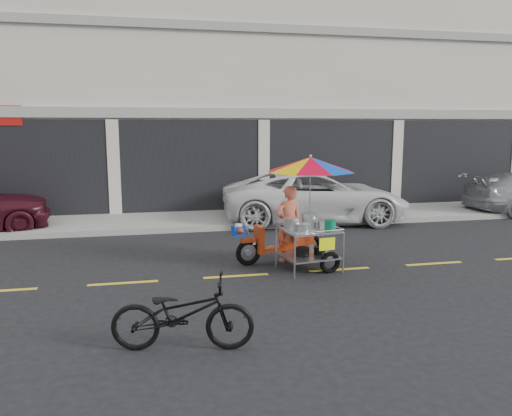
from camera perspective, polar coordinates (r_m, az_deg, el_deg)
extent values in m
plane|color=black|center=(9.72, 9.50, -6.97)|extent=(90.00, 90.00, 0.00)
cube|color=gray|center=(14.82, 1.71, -0.91)|extent=(45.00, 3.00, 0.15)
cube|color=beige|center=(19.52, -1.81, 13.12)|extent=(36.00, 8.00, 8.00)
cube|color=black|center=(15.58, 0.89, 4.70)|extent=(35.28, 0.06, 2.90)
cube|color=gray|center=(15.51, 0.92, 10.78)|extent=(36.00, 0.12, 0.30)
cube|color=gray|center=(15.78, 0.94, 19.89)|extent=(36.00, 0.12, 0.25)
cube|color=gold|center=(9.72, 9.50, -6.94)|extent=(42.00, 0.10, 0.01)
imported|color=silver|center=(14.26, 6.78, 1.29)|extent=(5.47, 2.96, 1.46)
imported|color=black|center=(6.25, -8.40, -11.88)|extent=(1.82, 0.91, 0.91)
torus|color=black|center=(9.82, -0.88, -5.12)|extent=(0.53, 0.18, 0.52)
torus|color=black|center=(10.37, 6.22, -4.41)|extent=(0.53, 0.18, 0.52)
cylinder|color=#9EA0A5|center=(9.82, -0.88, -5.12)|extent=(0.13, 0.07, 0.13)
cylinder|color=#9EA0A5|center=(10.37, 6.22, -4.41)|extent=(0.13, 0.07, 0.13)
cube|color=#A23010|center=(9.76, -0.89, -3.73)|extent=(0.31, 0.16, 0.07)
cylinder|color=#9EA0A5|center=(9.73, -0.89, -2.94)|extent=(0.34, 0.10, 0.73)
cube|color=#A23010|center=(9.84, 0.36, -3.62)|extent=(0.16, 0.32, 0.55)
cube|color=#A23010|center=(10.05, 2.53, -4.59)|extent=(0.76, 0.37, 0.07)
cube|color=#A23010|center=(10.17, 4.65, -3.23)|extent=(0.71, 0.34, 0.36)
cube|color=black|center=(10.09, 4.21, -2.11)|extent=(0.62, 0.31, 0.09)
cylinder|color=#9EA0A5|center=(9.72, -0.29, -1.32)|extent=(0.11, 0.50, 0.03)
sphere|color=black|center=(9.89, -0.37, -0.49)|extent=(0.09, 0.09, 0.09)
cylinder|color=white|center=(9.82, -0.29, -4.04)|extent=(0.13, 0.13, 0.05)
cube|color=navy|center=(9.65, -2.00, -2.61)|extent=(0.27, 0.24, 0.18)
cylinder|color=white|center=(9.63, -2.01, -1.98)|extent=(0.17, 0.17, 0.05)
cone|color=#A23010|center=(9.51, -1.69, -2.68)|extent=(0.19, 0.22, 0.16)
torus|color=black|center=(9.43, 8.44, -6.19)|extent=(0.43, 0.16, 0.42)
cylinder|color=#9EA0A5|center=(8.95, 4.44, -5.72)|extent=(0.04, 0.04, 0.77)
cylinder|color=#9EA0A5|center=(9.67, 2.32, -4.55)|extent=(0.04, 0.04, 0.77)
cylinder|color=#9EA0A5|center=(9.42, 9.95, -5.07)|extent=(0.04, 0.04, 0.77)
cylinder|color=#9EA0A5|center=(10.11, 7.53, -4.02)|extent=(0.04, 0.04, 0.77)
cube|color=#9EA0A5|center=(9.55, 6.07, -5.48)|extent=(1.12, 0.97, 0.03)
cube|color=#9EA0A5|center=(9.44, 6.12, -2.54)|extent=(1.12, 0.97, 0.04)
cylinder|color=#9EA0A5|center=(9.07, 7.32, -2.69)|extent=(0.99, 0.18, 0.02)
cylinder|color=#9EA0A5|center=(9.78, 5.02, -1.77)|extent=(0.99, 0.18, 0.02)
cylinder|color=#9EA0A5|center=(9.21, 3.36, -2.45)|extent=(0.15, 0.81, 0.02)
cylinder|color=#9EA0A5|center=(9.66, 8.76, -1.98)|extent=(0.15, 0.81, 0.02)
cylinder|color=#9EA0A5|center=(9.91, 4.97, -4.93)|extent=(0.15, 0.68, 0.04)
cylinder|color=#9EA0A5|center=(9.80, 5.01, -2.35)|extent=(0.15, 0.68, 0.04)
cube|color=#EAFA05|center=(9.17, 8.12, -4.10)|extent=(0.32, 0.07, 0.23)
cylinder|color=#B7B7BC|center=(9.45, 4.15, -1.81)|extent=(0.38, 0.38, 0.18)
cylinder|color=#B7B7BC|center=(9.62, 6.07, -1.43)|extent=(0.33, 0.33, 0.25)
cylinder|color=#B7B7BC|center=(9.62, 7.83, -1.83)|extent=(0.29, 0.29, 0.13)
cylinder|color=#B7B7BC|center=(9.18, 5.34, -2.33)|extent=(0.31, 0.31, 0.13)
cylinder|color=#086545|center=(9.37, 8.51, -1.94)|extent=(0.23, 0.23, 0.20)
cylinder|color=black|center=(9.47, 5.34, -5.01)|extent=(0.29, 0.29, 0.16)
cylinder|color=black|center=(9.64, 7.28, -4.84)|extent=(0.25, 0.25, 0.15)
cylinder|color=#9EA0A5|center=(9.42, 6.18, 1.65)|extent=(0.03, 0.03, 1.37)
sphere|color=#9EA0A5|center=(9.36, 6.26, 5.91)|extent=(0.05, 0.05, 0.05)
imported|color=#DB6649|center=(10.04, 3.74, -1.80)|extent=(0.62, 0.46, 1.54)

